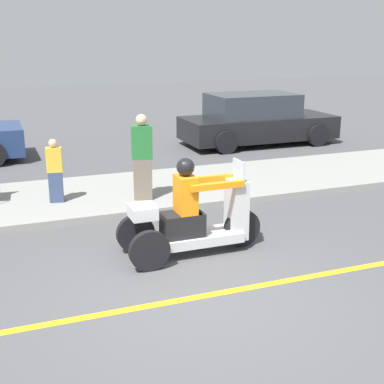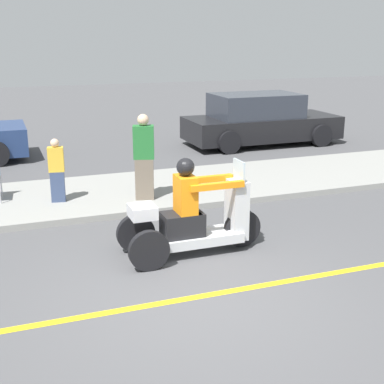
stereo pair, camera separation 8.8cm
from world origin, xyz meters
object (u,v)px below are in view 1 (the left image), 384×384
(motorcycle_trike, at_px, (193,220))
(spectator_mid_group, at_px, (55,172))
(spectator_far_back, at_px, (142,159))
(parked_car_lot_left, at_px, (256,120))

(motorcycle_trike, distance_m, spectator_mid_group, 3.36)
(spectator_far_back, height_order, spectator_mid_group, spectator_far_back)
(parked_car_lot_left, bearing_deg, spectator_far_back, -136.50)
(motorcycle_trike, height_order, spectator_mid_group, motorcycle_trike)
(parked_car_lot_left, bearing_deg, motorcycle_trike, -123.85)
(spectator_mid_group, bearing_deg, spectator_far_back, -14.40)
(spectator_far_back, distance_m, spectator_mid_group, 1.63)
(spectator_far_back, xyz_separation_m, parked_car_lot_left, (4.77, 4.53, -0.19))
(motorcycle_trike, relative_size, spectator_far_back, 1.33)
(motorcycle_trike, distance_m, spectator_far_back, 2.57)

